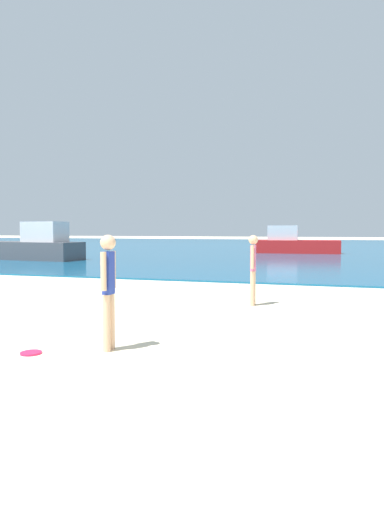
# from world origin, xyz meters

# --- Properties ---
(water) EXTENTS (160.00, 60.00, 0.06)m
(water) POSITION_xyz_m (0.00, 41.17, 0.03)
(water) COLOR #14567F
(water) RESTS_ON ground
(person_standing) EXTENTS (0.21, 0.36, 1.58)m
(person_standing) POSITION_xyz_m (-0.26, 3.02, 0.90)
(person_standing) COLOR #DDAD84
(person_standing) RESTS_ON ground
(frisbee) EXTENTS (0.28, 0.28, 0.03)m
(frisbee) POSITION_xyz_m (-1.17, 2.55, 0.01)
(frisbee) COLOR #E51E4C
(frisbee) RESTS_ON ground
(person_distant) EXTENTS (0.20, 0.35, 1.52)m
(person_distant) POSITION_xyz_m (0.98, 7.30, 0.87)
(person_distant) COLOR #DDAD84
(person_distant) RESTS_ON ground
(boat_near) EXTENTS (5.98, 2.36, 1.99)m
(boat_near) POSITION_xyz_m (-12.55, 18.08, 0.75)
(boat_near) COLOR #4C4C51
(boat_near) RESTS_ON water
(boat_far) EXTENTS (5.53, 2.04, 1.85)m
(boat_far) POSITION_xyz_m (0.08, 28.84, 0.70)
(boat_far) COLOR red
(boat_far) RESTS_ON water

